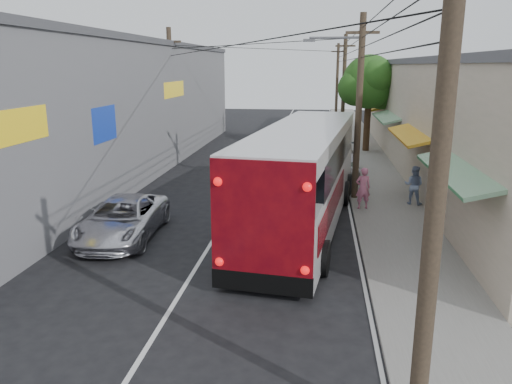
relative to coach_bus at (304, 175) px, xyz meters
The scene contains 13 objects.
ground 9.78m from the coach_bus, 108.31° to the right, with size 120.00×120.00×0.00m, color black.
sidewalk 11.59m from the coach_bus, 72.25° to the left, with size 3.00×80.00×0.12m, color slate.
building_right 15.21m from the coach_bus, 58.26° to the left, with size 7.09×40.00×6.25m.
building_left 14.65m from the coach_bus, 142.33° to the left, with size 7.20×36.00×7.25m.
utility_poles 11.43m from the coach_bus, 89.43° to the left, with size 11.80×45.28×8.00m.
street_tree 17.56m from the coach_bus, 77.15° to the left, with size 4.40×4.00×6.60m.
coach_bus is the anchor object (origin of this frame).
jeepney 6.71m from the coach_bus, 159.43° to the right, with size 2.32×5.04×1.40m, color silver.
parked_suv 8.89m from the coach_bus, 79.63° to the left, with size 2.22×5.47×1.59m, color #9E9DA5.
parked_car_mid 13.95m from the coach_bus, 86.60° to the left, with size 1.92×4.77×1.62m, color #232428.
parked_car_far 24.55m from the coach_bus, 88.16° to the left, with size 1.40×4.01×1.32m, color black.
pedestrian_near 3.32m from the coach_bus, 41.43° to the left, with size 0.63×0.41×1.72m, color #D47095.
pedestrian_far 5.61m from the coach_bus, 33.83° to the left, with size 0.80×0.63×1.65m, color #8296BD.
Camera 1 is at (3.52, -9.07, 5.89)m, focal length 35.00 mm.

